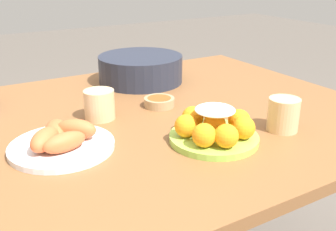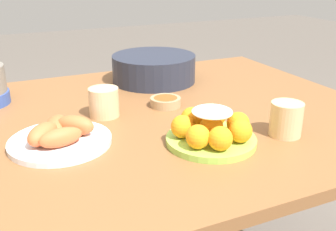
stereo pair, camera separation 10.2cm
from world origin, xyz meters
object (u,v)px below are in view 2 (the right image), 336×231
object	(u,v)px
cake_plate	(212,130)
seafood_platter	(59,136)
serving_bowl	(154,67)
cup_far	(104,102)
cup_near	(286,119)
dining_table	(132,143)
sauce_bowl	(166,102)

from	to	relation	value
cake_plate	seafood_platter	world-z (taller)	cake_plate
serving_bowl	cup_far	size ratio (longest dim) A/B	3.56
cup_near	cup_far	distance (m)	0.50
dining_table	serving_bowl	size ratio (longest dim) A/B	4.81
cake_plate	cup_far	size ratio (longest dim) A/B	2.59
seafood_platter	cup_near	xyz separation A→B (m)	(0.53, -0.18, 0.02)
dining_table	serving_bowl	distance (m)	0.39
dining_table	cake_plate	size ratio (longest dim) A/B	6.62
serving_bowl	cake_plate	bearing A→B (deg)	-98.05
cake_plate	cup_far	distance (m)	0.34
cake_plate	serving_bowl	xyz separation A→B (m)	(0.08, 0.55, 0.02)
cake_plate	cup_near	bearing A→B (deg)	-10.00
seafood_platter	cup_far	xyz separation A→B (m)	(0.15, 0.14, 0.02)
seafood_platter	cup_far	size ratio (longest dim) A/B	2.90
dining_table	cup_far	world-z (taller)	cup_far
cup_near	cup_far	bearing A→B (deg)	140.04
cake_plate	sauce_bowl	size ratio (longest dim) A/B	2.37
sauce_bowl	cup_far	xyz separation A→B (m)	(-0.19, -0.00, 0.03)
serving_bowl	seafood_platter	xyz separation A→B (m)	(-0.41, -0.40, -0.03)
dining_table	seafood_platter	xyz separation A→B (m)	(-0.21, -0.09, 0.10)
cake_plate	serving_bowl	size ratio (longest dim) A/B	0.73
sauce_bowl	cup_near	bearing A→B (deg)	-59.46
dining_table	cup_far	distance (m)	0.14
dining_table	cup_near	size ratio (longest dim) A/B	16.77
serving_bowl	cup_near	distance (m)	0.60
cake_plate	cup_near	xyz separation A→B (m)	(0.20, -0.03, 0.01)
cup_far	cake_plate	bearing A→B (deg)	-56.93
seafood_platter	cup_near	size ratio (longest dim) A/B	2.84
serving_bowl	cup_near	size ratio (longest dim) A/B	3.49
sauce_bowl	seafood_platter	bearing A→B (deg)	-158.06
seafood_platter	cup_near	distance (m)	0.56
dining_table	cup_near	world-z (taller)	cup_near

